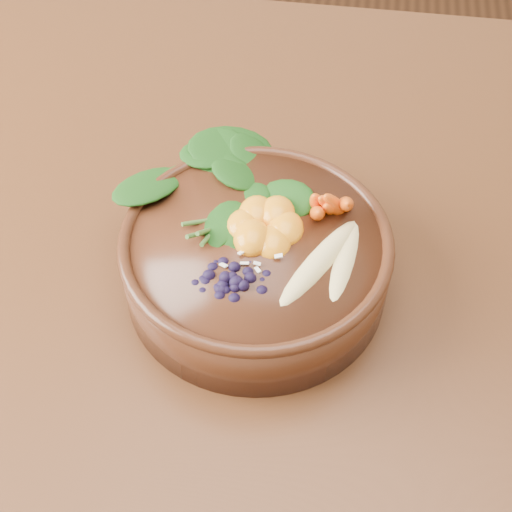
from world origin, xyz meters
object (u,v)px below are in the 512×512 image
stoneware_bowl (256,262)px  banana_halves (333,252)px  kale_heap (241,175)px  dining_table (371,272)px  carrot_cluster (331,178)px  mandarin_cluster (265,217)px  blueberry_pile (234,268)px

stoneware_bowl → banana_halves: bearing=-12.7°
kale_heap → banana_halves: (0.10, -0.08, -0.01)m
dining_table → carrot_cluster: (-0.06, -0.06, 0.20)m
carrot_cluster → stoneware_bowl: bearing=-123.7°
banana_halves → mandarin_cluster: (-0.07, 0.03, 0.00)m
kale_heap → mandarin_cluster: size_ratio=2.07×
dining_table → banana_halves: 0.23m
carrot_cluster → blueberry_pile: (-0.08, -0.11, -0.02)m
dining_table → stoneware_bowl: bearing=-138.5°
stoneware_bowl → carrot_cluster: (0.07, 0.06, 0.07)m
stoneware_bowl → banana_halves: banana_halves is taller
mandarin_cluster → blueberry_pile: 0.07m
stoneware_bowl → kale_heap: kale_heap is taller
dining_table → carrot_cluster: bearing=-137.8°
dining_table → blueberry_pile: (-0.14, -0.17, 0.18)m
stoneware_bowl → carrot_cluster: carrot_cluster is taller
dining_table → banana_halves: bearing=-111.5°
dining_table → banana_halves: banana_halves is taller
kale_heap → blueberry_pile: kale_heap is taller
stoneware_bowl → mandarin_cluster: (0.01, 0.02, 0.05)m
carrot_cluster → blueberry_pile: size_ratio=0.60×
stoneware_bowl → kale_heap: (-0.03, 0.06, 0.06)m
carrot_cluster → mandarin_cluster: (-0.06, -0.04, -0.02)m
stoneware_bowl → blueberry_pile: bearing=-102.6°
mandarin_cluster → banana_halves: bearing=-25.2°
banana_halves → blueberry_pile: size_ratio=1.15×
carrot_cluster → banana_halves: 0.08m
banana_halves → stoneware_bowl: bearing=-177.3°
kale_heap → carrot_cluster: (0.09, -0.01, 0.02)m
kale_heap → mandarin_cluster: 0.06m
carrot_cluster → kale_heap: bearing=-169.5°
dining_table → mandarin_cluster: bearing=-141.3°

